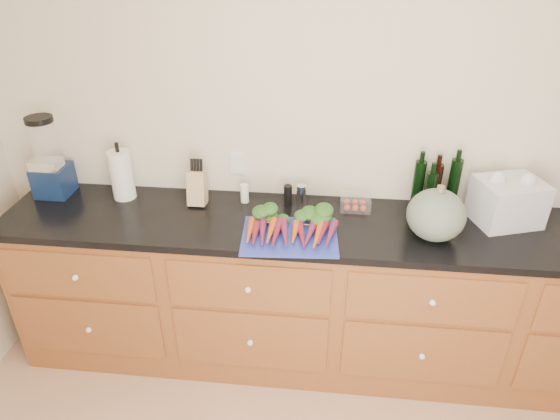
# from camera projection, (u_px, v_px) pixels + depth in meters

# --- Properties ---
(wall_back) EXTENTS (4.10, 0.05, 2.60)m
(wall_back) POSITION_uv_depth(u_px,v_px,m) (346.00, 136.00, 2.71)
(wall_back) COLOR beige
(wall_back) RESTS_ON ground
(cabinets) EXTENTS (3.60, 0.64, 0.90)m
(cabinets) POSITION_uv_depth(u_px,v_px,m) (336.00, 297.00, 2.85)
(cabinets) COLOR brown
(cabinets) RESTS_ON ground
(countertop) EXTENTS (3.64, 0.62, 0.04)m
(countertop) POSITION_uv_depth(u_px,v_px,m) (341.00, 227.00, 2.62)
(countertop) COLOR black
(countertop) RESTS_ON cabinets
(cutting_board) EXTENTS (0.50, 0.39, 0.01)m
(cutting_board) POSITION_uv_depth(u_px,v_px,m) (290.00, 236.00, 2.49)
(cutting_board) COLOR #2736A8
(cutting_board) RESTS_ON countertop
(carrots) EXTENTS (0.44, 0.33, 0.06)m
(carrots) POSITION_uv_depth(u_px,v_px,m) (290.00, 226.00, 2.51)
(carrots) COLOR #DA5419
(carrots) RESTS_ON cutting_board
(squash) EXTENTS (0.29, 0.29, 0.26)m
(squash) POSITION_uv_depth(u_px,v_px,m) (436.00, 215.00, 2.43)
(squash) COLOR #526253
(squash) RESTS_ON countertop
(blender_appliance) EXTENTS (0.18, 0.18, 0.46)m
(blender_appliance) POSITION_uv_depth(u_px,v_px,m) (49.00, 162.00, 2.79)
(blender_appliance) COLOR #0E2045
(blender_appliance) RESTS_ON countertop
(paper_towel) EXTENTS (0.12, 0.12, 0.28)m
(paper_towel) POSITION_uv_depth(u_px,v_px,m) (122.00, 175.00, 2.79)
(paper_towel) COLOR white
(paper_towel) RESTS_ON countertop
(knife_block) EXTENTS (0.10, 0.10, 0.19)m
(knife_block) POSITION_uv_depth(u_px,v_px,m) (197.00, 187.00, 2.75)
(knife_block) COLOR tan
(knife_block) RESTS_ON countertop
(grinder_salt) EXTENTS (0.05, 0.05, 0.11)m
(grinder_salt) POSITION_uv_depth(u_px,v_px,m) (245.00, 193.00, 2.78)
(grinder_salt) COLOR white
(grinder_salt) RESTS_ON countertop
(grinder_pepper) EXTENTS (0.05, 0.05, 0.11)m
(grinder_pepper) POSITION_uv_depth(u_px,v_px,m) (288.00, 195.00, 2.76)
(grinder_pepper) COLOR black
(grinder_pepper) RESTS_ON countertop
(canister_chrome) EXTENTS (0.05, 0.05, 0.12)m
(canister_chrome) POSITION_uv_depth(u_px,v_px,m) (301.00, 195.00, 2.75)
(canister_chrome) COLOR white
(canister_chrome) RESTS_ON countertop
(tomato_box) EXTENTS (0.16, 0.13, 0.08)m
(tomato_box) POSITION_uv_depth(u_px,v_px,m) (355.00, 202.00, 2.73)
(tomato_box) COLOR white
(tomato_box) RESTS_ON countertop
(bottles) EXTENTS (0.24, 0.12, 0.29)m
(bottles) POSITION_uv_depth(u_px,v_px,m) (434.00, 187.00, 2.67)
(bottles) COLOR black
(bottles) RESTS_ON countertop
(grocery_bag) EXTENTS (0.38, 0.34, 0.23)m
(grocery_bag) POSITION_uv_depth(u_px,v_px,m) (507.00, 202.00, 2.57)
(grocery_bag) COLOR silver
(grocery_bag) RESTS_ON countertop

